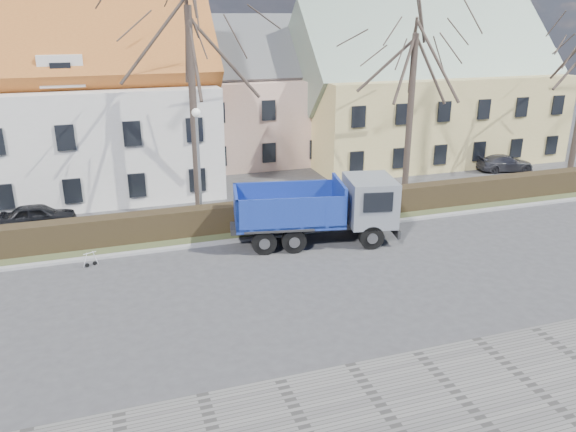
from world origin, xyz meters
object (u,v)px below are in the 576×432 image
object	(u,v)px
dump_truck	(310,210)
cart_frame	(85,260)
parked_car_a	(38,216)
parked_car_b	(505,163)
streetlight	(199,169)

from	to	relation	value
dump_truck	cart_frame	size ratio (longest dim) A/B	10.09
dump_truck	cart_frame	world-z (taller)	dump_truck
cart_frame	parked_car_a	distance (m)	6.14
cart_frame	parked_car_b	distance (m)	27.65
cart_frame	parked_car_a	size ratio (longest dim) A/B	0.22
dump_truck	parked_car_b	bearing A→B (deg)	35.25
streetlight	cart_frame	bearing A→B (deg)	-149.63
parked_car_a	parked_car_b	size ratio (longest dim) A/B	0.93
dump_truck	cart_frame	xyz separation A→B (m)	(-9.80, 0.26, -1.18)
parked_car_b	streetlight	bearing A→B (deg)	110.75
dump_truck	parked_car_a	size ratio (longest dim) A/B	2.20
dump_truck	parked_car_a	bearing A→B (deg)	164.38
streetlight	parked_car_a	xyz separation A→B (m)	(-7.64, 2.54, -2.38)
dump_truck	streetlight	xyz separation A→B (m)	(-4.36, 3.45, 1.44)
streetlight	parked_car_a	world-z (taller)	streetlight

